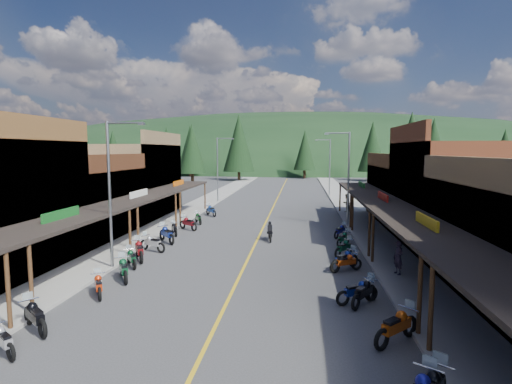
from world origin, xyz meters
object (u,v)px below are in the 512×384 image
(bike_east_3, at_px, (364,291))
(pine_11, at_px, (411,146))
(bike_east_4, at_px, (357,290))
(bike_east_6, at_px, (345,259))
(pine_2, at_px, (239,143))
(pine_6, at_px, (504,150))
(bike_west_1, at_px, (3,339))
(bike_west_8, at_px, (167,233))
(bike_west_12, at_px, (211,210))
(bike_west_4, at_px, (124,268))
(pine_7, at_px, (167,147))
(bike_west_5, at_px, (131,257))
(shop_west_2, at_px, (75,203))
(shop_west_3, at_px, (128,180))
(pine_9, at_px, (424,151))
(pine_8, at_px, (154,153))
(bike_west_9, at_px, (174,228))
(shop_east_2, at_px, (461,195))
(streetlight_3, at_px, (329,165))
(streetlight_1, at_px, (219,167))
(bike_west_7, at_px, (152,242))
(bike_east_8, at_px, (343,238))
(rider_on_bike, at_px, (270,233))
(pedestrian_east_b, at_px, (346,203))
(shop_east_3, at_px, (418,194))
(bike_east_5, at_px, (346,261))
(bike_east_9, at_px, (340,230))
(bike_east_7, at_px, (344,247))
(pine_0, at_px, (113,150))
(pine_4, at_px, (372,147))
(pine_5, at_px, (433,144))
(pine_3, at_px, (305,150))
(pedestrian_east_a, at_px, (398,257))
(bike_west_2, at_px, (35,315))
(bike_west_3, at_px, (98,284))
(bike_west_6, at_px, (139,249))
(streetlight_0, at_px, (112,188))
(pine_10, at_px, (192,149))
(bike_east_2, at_px, (397,325))
(pine_1, at_px, (190,147))
(bike_west_11, at_px, (198,218))

(bike_east_3, bearing_deg, pine_11, 106.96)
(bike_east_4, xyz_separation_m, bike_east_6, (-0.00, 4.85, 0.04))
(pine_2, xyz_separation_m, bike_east_3, (15.76, -67.67, -7.39))
(pine_6, xyz_separation_m, bike_west_1, (-52.26, -79.13, -5.95))
(bike_west_8, xyz_separation_m, bike_west_12, (0.56, 11.57, -0.07))
(bike_east_3, bearing_deg, bike_west_4, -156.14)
(bike_west_1, bearing_deg, pine_7, 49.42)
(bike_west_12, bearing_deg, bike_west_5, -128.96)
(pine_2, bearing_deg, shop_west_2, -93.81)
(shop_west_3, relative_size, pine_9, 1.01)
(pine_8, bearing_deg, bike_west_9, -67.30)
(shop_east_2, bearing_deg, bike_west_5, -160.32)
(shop_west_2, height_order, streetlight_3, streetlight_3)
(streetlight_1, relative_size, bike_west_1, 4.32)
(pine_6, distance_m, bike_west_7, 84.48)
(bike_east_8, xyz_separation_m, rider_on_bike, (-5.08, 0.91, 0.06))
(bike_west_5, relative_size, pedestrian_east_b, 1.02)
(shop_east_2, distance_m, bike_west_9, 20.52)
(shop_east_3, relative_size, bike_west_5, 5.71)
(bike_east_5, height_order, bike_east_9, bike_east_5)
(bike_east_7, bearing_deg, bike_west_1, -96.60)
(pine_0, height_order, pine_4, pine_4)
(bike_east_5, bearing_deg, pine_5, 131.00)
(bike_west_4, height_order, bike_west_5, bike_west_4)
(pine_3, bearing_deg, shop_east_3, -79.89)
(bike_east_5, bearing_deg, bike_west_4, -105.22)
(shop_east_3, height_order, pine_9, pine_9)
(shop_west_2, height_order, pine_8, pine_8)
(shop_east_2, relative_size, bike_east_5, 5.60)
(pine_6, xyz_separation_m, pedestrian_east_a, (-37.91, -69.63, -5.46))
(shop_east_2, xyz_separation_m, streetlight_1, (-20.74, 20.30, 0.94))
(pine_11, relative_size, bike_west_2, 5.71)
(pine_0, bearing_deg, pine_3, 5.19)
(bike_west_3, height_order, bike_west_8, bike_west_8)
(bike_west_9, distance_m, bike_east_4, 17.26)
(pine_0, height_order, bike_west_6, pine_0)
(bike_west_2, xyz_separation_m, bike_west_8, (0.08, 13.92, 0.05))
(streetlight_0, relative_size, pine_11, 0.65)
(pine_3, bearing_deg, bike_east_5, -88.76)
(pine_10, relative_size, bike_west_8, 4.94)
(bike_west_6, distance_m, pedestrian_east_b, 24.06)
(pine_3, distance_m, bike_west_5, 72.43)
(bike_west_5, relative_size, pedestrian_east_a, 1.10)
(bike_east_2, height_order, pedestrian_east_a, pedestrian_east_a)
(shop_east_2, xyz_separation_m, bike_west_2, (-20.10, -15.20, -2.90))
(pine_1, bearing_deg, bike_east_8, -66.51)
(bike_west_5, bearing_deg, bike_west_7, 55.61)
(shop_west_3, height_order, bike_east_6, shop_west_3)
(bike_west_1, relative_size, pedestrian_east_a, 1.06)
(bike_west_11, bearing_deg, bike_east_5, -77.52)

